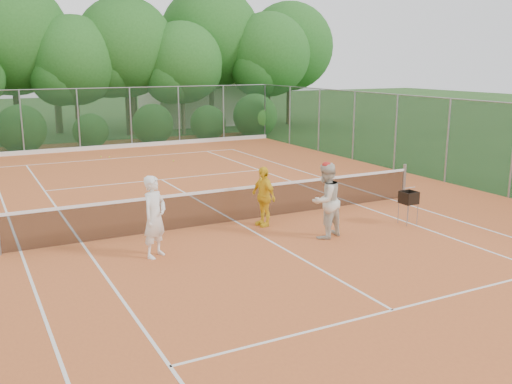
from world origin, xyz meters
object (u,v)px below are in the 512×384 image
at_px(player_white, 155,217).
at_px(ball_hopper, 409,198).
at_px(player_yellow, 263,196).
at_px(player_center_grp, 326,200).

distance_m(player_white, ball_hopper, 6.86).
relative_size(player_white, player_yellow, 1.16).
bearing_deg(player_yellow, player_white, -79.61).
distance_m(player_white, player_center_grp, 4.21).
relative_size(player_yellow, ball_hopper, 1.78).
height_order(player_center_grp, player_yellow, player_center_grp).
xyz_separation_m(player_center_grp, ball_hopper, (2.66, -0.04, -0.23)).
bearing_deg(player_yellow, ball_hopper, 57.03).
bearing_deg(player_white, player_center_grp, -42.92).
height_order(player_white, player_center_grp, player_center_grp).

